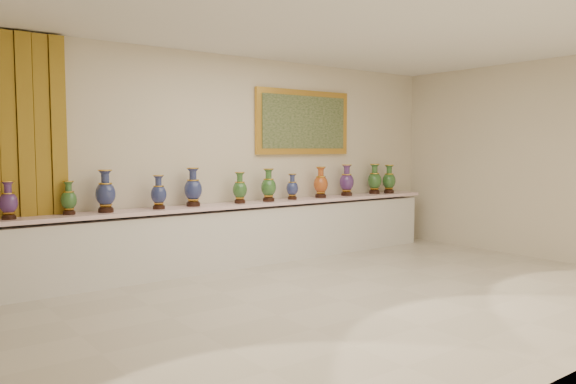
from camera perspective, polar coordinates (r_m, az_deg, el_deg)
name	(u,v)px	position (r m, az deg, el deg)	size (l,w,h in m)	color
ground	(343,301)	(6.32, 5.61, -10.94)	(8.00, 8.00, 0.00)	beige
room	(58,155)	(7.15, -22.36, 3.47)	(8.00, 8.00, 8.00)	beige
counter	(235,236)	(8.01, -5.45, -4.46)	(7.28, 0.48, 0.90)	white
vase_1	(8,202)	(6.83, -26.54, -0.93)	(0.22, 0.22, 0.42)	black
vase_2	(69,199)	(7.04, -21.38, -0.71)	(0.21, 0.21, 0.40)	black
vase_3	(106,193)	(7.14, -18.05, -0.13)	(0.32, 0.32, 0.52)	black
vase_4	(159,194)	(7.35, -13.01, -0.18)	(0.26, 0.26, 0.43)	black
vase_5	(193,189)	(7.61, -9.62, 0.30)	(0.30, 0.30, 0.52)	black
vase_6	(240,189)	(7.95, -4.92, 0.27)	(0.23, 0.23, 0.44)	black
vase_7	(269,187)	(8.20, -1.99, 0.54)	(0.29, 0.29, 0.48)	black
vase_8	(292,188)	(8.51, 0.44, 0.41)	(0.24, 0.24, 0.39)	black
vase_9	(321,184)	(8.82, 3.35, 0.84)	(0.23, 0.23, 0.49)	black
vase_10	(347,182)	(9.25, 5.98, 1.05)	(0.31, 0.31, 0.51)	black
vase_11	(375,180)	(9.71, 8.78, 1.18)	(0.31, 0.31, 0.51)	black
vase_12	(389,180)	(9.88, 10.23, 1.17)	(0.26, 0.26, 0.49)	black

